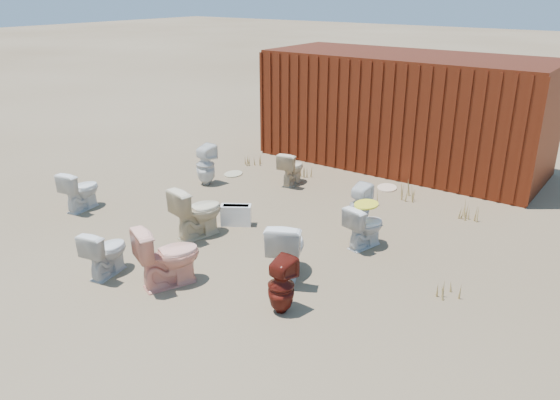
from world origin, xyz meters
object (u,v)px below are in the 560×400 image
Objects in this scene: shipping_container at (404,110)px; toilet_back_a at (205,165)px; toilet_front_pink at (168,256)px; toilet_back_e at (360,206)px; toilet_front_maroon at (281,286)px; toilet_back_yellowlid at (365,226)px; toilet_front_e at (287,248)px; loose_tank at (236,215)px; toilet_back_beige_right at (292,168)px; toilet_front_c at (106,252)px; toilet_front_a at (81,190)px; toilet_back_beige_left at (198,211)px.

shipping_container is 7.34× the size of toilet_back_a.
toilet_back_e is (1.14, 3.16, -0.06)m from toilet_front_pink.
toilet_back_yellowlid is at bearing -87.01° from toilet_front_maroon.
toilet_front_pink is 1.58m from toilet_front_e.
toilet_back_e is at bearing 0.65° from loose_tank.
toilet_back_beige_right is at bearing -81.98° from toilet_front_e.
toilet_front_e is (-0.46, 0.76, 0.07)m from toilet_front_maroon.
toilet_back_a reaches higher than loose_tank.
shipping_container reaches higher than toilet_front_c.
toilet_front_a reaches higher than loose_tank.
toilet_front_a is 0.98× the size of toilet_back_e.
toilet_back_e reaches higher than loose_tank.
shipping_container is at bearing -68.05° from toilet_front_pink.
toilet_back_e is at bearing -86.17° from toilet_front_pink.
toilet_back_e is at bearing -161.76° from toilet_front_a.
toilet_front_e is 2.06m from toilet_back_e.
shipping_container reaches higher than loose_tank.
toilet_back_yellowlid is (2.32, 1.21, -0.08)m from toilet_back_beige_left.
toilet_front_e reaches higher than toilet_front_pink.
toilet_front_c is 1.01× the size of toilet_back_yellowlid.
toilet_front_maroon is 2.86m from toilet_back_e.
toilet_back_beige_right is (-2.56, 3.89, -0.02)m from toilet_front_maroon.
toilet_back_a is at bearing 113.11° from loose_tank.
toilet_back_beige_left is 2.64m from toilet_back_e.
toilet_back_e is (2.11, -1.06, 0.03)m from toilet_back_beige_right.
toilet_back_beige_left reaches higher than toilet_front_a.
toilet_front_c is (2.33, -1.24, -0.02)m from toilet_front_a.
toilet_back_a reaches higher than toilet_back_beige_right.
toilet_front_pink is at bearing 131.57° from toilet_back_beige_left.
toilet_back_yellowlid is 2.18m from loose_tank.
shipping_container is at bearing -110.48° from toilet_front_c.
toilet_back_e is (4.37, 2.23, 0.01)m from toilet_front_a.
toilet_front_a is 0.89× the size of toilet_back_a.
shipping_container is 6.88m from toilet_front_a.
toilet_front_a is at bearing -23.61° from toilet_front_e.
toilet_front_a is at bearing -39.77° from toilet_front_c.
shipping_container is at bearing -123.48° from toilet_back_a.
toilet_back_a reaches higher than toilet_front_a.
toilet_back_beige_right is at bearing -54.53° from toilet_front_maroon.
toilet_front_pink is 3.36m from toilet_back_e.
toilet_back_e is at bearing -40.41° from toilet_back_yellowlid.
loose_tank is (0.35, 2.33, -0.17)m from toilet_front_c.
toilet_front_maroon is at bearing 164.17° from toilet_front_a.
toilet_front_pink is at bearing 18.35° from toilet_front_e.
toilet_front_a is 2.90m from loose_tank.
toilet_back_beige_left is 2.90m from toilet_back_beige_right.
loose_tank is (-0.55, 2.02, -0.25)m from toilet_front_pink.
shipping_container is 7.05× the size of toilet_front_pink.
toilet_front_a reaches higher than toilet_front_maroon.
toilet_front_pink is at bearing -108.14° from loose_tank.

